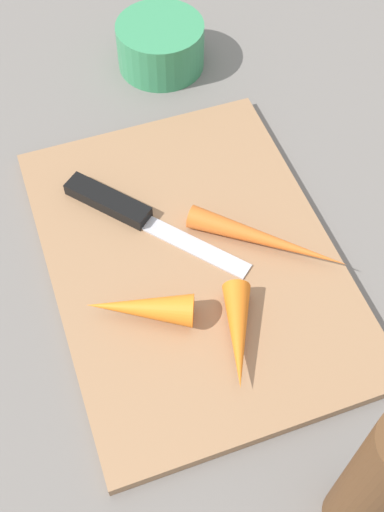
# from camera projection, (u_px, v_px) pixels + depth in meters

# --- Properties ---
(ground_plane) EXTENTS (1.40, 1.40, 0.00)m
(ground_plane) POSITION_uv_depth(u_px,v_px,m) (192.00, 263.00, 0.61)
(ground_plane) COLOR slate
(cutting_board) EXTENTS (0.36, 0.26, 0.01)m
(cutting_board) POSITION_uv_depth(u_px,v_px,m) (192.00, 260.00, 0.61)
(cutting_board) COLOR #99704C
(cutting_board) RESTS_ON ground_plane
(knife) EXTENTS (0.17, 0.14, 0.01)m
(knife) POSITION_uv_depth(u_px,v_px,m) (119.00, 207.00, 0.63)
(knife) COLOR #B7B7BC
(knife) RESTS_ON cutting_board
(carrot_longest) EXTENTS (0.12, 0.13, 0.02)m
(carrot_longest) POSITION_uv_depth(u_px,v_px,m) (267.00, 240.00, 0.60)
(carrot_longest) COLOR orange
(carrot_longest) RESTS_ON cutting_board
(carrot_shortest) EXTENTS (0.06, 0.10, 0.03)m
(carrot_shortest) POSITION_uv_depth(u_px,v_px,m) (140.00, 308.00, 0.55)
(carrot_shortest) COLOR orange
(carrot_shortest) RESTS_ON cutting_board
(carrot_medium) EXTENTS (0.10, 0.06, 0.03)m
(carrot_medium) POSITION_uv_depth(u_px,v_px,m) (238.00, 335.00, 0.54)
(carrot_medium) COLOR orange
(carrot_medium) RESTS_ON cutting_board
(small_bowl) EXTENTS (0.10, 0.10, 0.05)m
(small_bowl) POSITION_uv_depth(u_px,v_px,m) (161.00, 45.00, 0.75)
(small_bowl) COLOR #388C59
(small_bowl) RESTS_ON ground_plane
(pepper_grinder) EXTENTS (0.04, 0.04, 0.17)m
(pepper_grinder) POSITION_uv_depth(u_px,v_px,m) (378.00, 485.00, 0.41)
(pepper_grinder) COLOR brown
(pepper_grinder) RESTS_ON ground_plane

